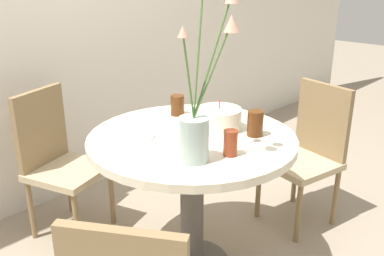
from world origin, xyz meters
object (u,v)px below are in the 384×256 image
(chair_right_flank, at_px, (309,148))
(flower_vase, at_px, (197,121))
(chair_far_back, at_px, (57,156))
(drink_glass_0, at_px, (230,143))
(drink_glass_1, at_px, (177,105))
(side_plate, at_px, (132,136))
(birthday_cake, at_px, (219,119))
(drink_glass_2, at_px, (255,123))

(chair_right_flank, relative_size, flower_vase, 1.21)
(chair_far_back, xyz_separation_m, drink_glass_0, (0.23, -1.13, 0.34))
(flower_vase, relative_size, drink_glass_1, 6.53)
(flower_vase, relative_size, side_plate, 3.37)
(birthday_cake, bearing_deg, drink_glass_0, -131.25)
(chair_far_back, distance_m, chair_right_flank, 1.54)
(chair_far_back, relative_size, side_plate, 4.09)
(drink_glass_0, bearing_deg, chair_right_flank, 6.35)
(birthday_cake, xyz_separation_m, drink_glass_2, (0.05, -0.19, 0.01))
(flower_vase, height_order, side_plate, flower_vase)
(chair_far_back, height_order, drink_glass_1, chair_far_back)
(birthday_cake, distance_m, drink_glass_2, 0.20)
(drink_glass_2, bearing_deg, side_plate, 135.84)
(chair_far_back, relative_size, birthday_cake, 3.91)
(chair_far_back, relative_size, drink_glass_1, 7.92)
(flower_vase, bearing_deg, drink_glass_0, -26.36)
(chair_right_flank, height_order, birthday_cake, birthday_cake)
(flower_vase, xyz_separation_m, drink_glass_0, (0.14, -0.07, -0.12))
(side_plate, bearing_deg, chair_far_back, 96.13)
(drink_glass_0, bearing_deg, flower_vase, 153.64)
(flower_vase, xyz_separation_m, drink_glass_1, (0.36, 0.49, -0.12))
(flower_vase, distance_m, drink_glass_0, 0.19)
(flower_vase, xyz_separation_m, side_plate, (-0.02, 0.41, -0.17))
(side_plate, height_order, drink_glass_2, drink_glass_2)
(chair_right_flank, height_order, side_plate, chair_right_flank)
(flower_vase, distance_m, drink_glass_2, 0.42)
(chair_right_flank, relative_size, drink_glass_2, 7.06)
(flower_vase, bearing_deg, chair_far_back, 94.96)
(birthday_cake, distance_m, flower_vase, 0.42)
(chair_far_back, height_order, drink_glass_0, drink_glass_0)
(chair_right_flank, distance_m, flower_vase, 1.16)
(side_plate, distance_m, drink_glass_0, 0.51)
(drink_glass_1, relative_size, drink_glass_2, 0.89)
(chair_far_back, height_order, chair_right_flank, same)
(drink_glass_0, bearing_deg, drink_glass_2, 13.23)
(drink_glass_1, bearing_deg, flower_vase, -126.48)
(side_plate, xyz_separation_m, drink_glass_1, (0.39, 0.08, 0.05))
(chair_far_back, bearing_deg, drink_glass_1, -69.55)
(chair_far_back, relative_size, chair_right_flank, 1.00)
(side_plate, bearing_deg, flower_vase, -86.89)
(side_plate, xyz_separation_m, drink_glass_0, (0.16, -0.48, 0.05))
(chair_far_back, height_order, flower_vase, flower_vase)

